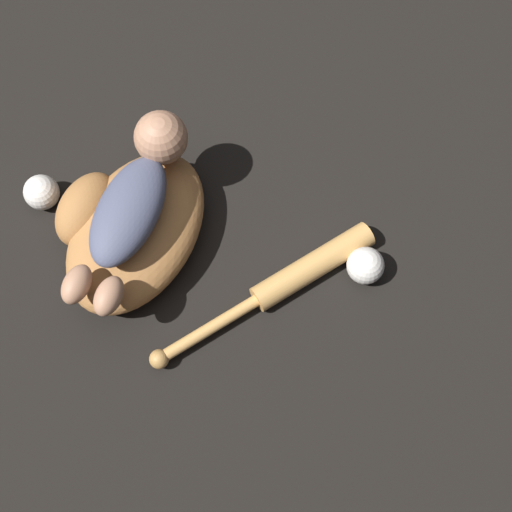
{
  "coord_description": "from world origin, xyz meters",
  "views": [
    {
      "loc": [
        -0.43,
        -0.45,
        1.28
      ],
      "look_at": [
        0.01,
        -0.26,
        0.08
      ],
      "focal_mm": 50.0,
      "sensor_mm": 36.0,
      "label": 1
    }
  ],
  "objects_px": {
    "baseball_glove": "(128,227)",
    "baseball": "(365,266)",
    "baseball_spare": "(42,192)",
    "baby_figure": "(135,195)",
    "baseball_bat": "(291,280)"
  },
  "relations": [
    {
      "from": "baby_figure",
      "to": "baseball_bat",
      "type": "relative_size",
      "value": 0.95
    },
    {
      "from": "baby_figure",
      "to": "baseball_spare",
      "type": "distance_m",
      "value": 0.24
    },
    {
      "from": "baseball_glove",
      "to": "baseball",
      "type": "relative_size",
      "value": 4.98
    },
    {
      "from": "baseball_glove",
      "to": "baseball",
      "type": "distance_m",
      "value": 0.45
    },
    {
      "from": "baseball_glove",
      "to": "baseball_spare",
      "type": "distance_m",
      "value": 0.2
    },
    {
      "from": "baseball_glove",
      "to": "baby_figure",
      "type": "height_order",
      "value": "baby_figure"
    },
    {
      "from": "baseball_glove",
      "to": "baseball_spare",
      "type": "relative_size",
      "value": 5.1
    },
    {
      "from": "baseball_glove",
      "to": "baby_figure",
      "type": "relative_size",
      "value": 0.91
    },
    {
      "from": "baseball_bat",
      "to": "baseball",
      "type": "bearing_deg",
      "value": -56.5
    },
    {
      "from": "baby_figure",
      "to": "baseball",
      "type": "relative_size",
      "value": 5.49
    },
    {
      "from": "baseball",
      "to": "baseball_bat",
      "type": "bearing_deg",
      "value": 123.5
    },
    {
      "from": "baseball_spare",
      "to": "baby_figure",
      "type": "bearing_deg",
      "value": -83.11
    },
    {
      "from": "baseball_bat",
      "to": "baseball_spare",
      "type": "relative_size",
      "value": 5.93
    },
    {
      "from": "baseball_glove",
      "to": "baby_figure",
      "type": "bearing_deg",
      "value": -27.6
    },
    {
      "from": "baseball",
      "to": "baseball_spare",
      "type": "height_order",
      "value": "baseball"
    }
  ]
}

